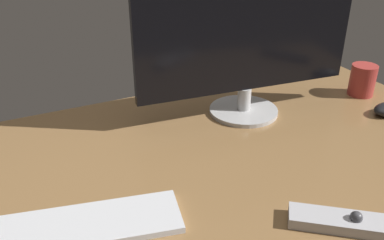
% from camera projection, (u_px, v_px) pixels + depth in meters
% --- Properties ---
extents(desk, '(1.40, 0.84, 0.02)m').
position_uv_depth(desk, '(225.00, 156.00, 1.03)').
color(desk, olive).
rests_on(desk, ground).
extents(monitor, '(0.63, 0.20, 0.38)m').
position_uv_depth(monitor, '(248.00, 45.00, 1.13)').
color(monitor, '#BBBBBB').
rests_on(monitor, desk).
extents(keyboard, '(0.43, 0.20, 0.01)m').
position_uv_depth(keyboard, '(72.00, 227.00, 0.78)').
color(keyboard, silver).
rests_on(keyboard, desk).
extents(media_remote, '(0.18, 0.16, 0.04)m').
position_uv_depth(media_remote, '(340.00, 221.00, 0.79)').
color(media_remote, '#B7B7BC').
rests_on(media_remote, desk).
extents(coffee_mug, '(0.08, 0.08, 0.10)m').
position_uv_depth(coffee_mug, '(363.00, 80.00, 1.31)').
color(coffee_mug, '#B23833').
rests_on(coffee_mug, desk).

